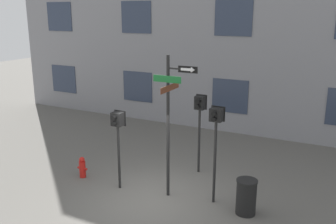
{
  "coord_description": "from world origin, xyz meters",
  "views": [
    {
      "loc": [
        4.91,
        -8.6,
        5.32
      ],
      "look_at": [
        0.29,
        0.47,
        2.58
      ],
      "focal_mm": 40.0,
      "sensor_mm": 36.0,
      "label": 1
    }
  ],
  "objects_px": {
    "fire_hydrant": "(82,167)",
    "street_sign_pole": "(170,115)",
    "pedestrian_signal_right": "(216,129)",
    "pedestrian_signal_across": "(200,112)",
    "pedestrian_signal_left": "(118,128)",
    "trash_bin": "(246,197)"
  },
  "relations": [
    {
      "from": "pedestrian_signal_across",
      "to": "trash_bin",
      "type": "relative_size",
      "value": 2.72
    },
    {
      "from": "pedestrian_signal_left",
      "to": "pedestrian_signal_right",
      "type": "bearing_deg",
      "value": 9.44
    },
    {
      "from": "street_sign_pole",
      "to": "fire_hydrant",
      "type": "bearing_deg",
      "value": -177.16
    },
    {
      "from": "pedestrian_signal_left",
      "to": "pedestrian_signal_right",
      "type": "relative_size",
      "value": 0.87
    },
    {
      "from": "pedestrian_signal_across",
      "to": "pedestrian_signal_left",
      "type": "bearing_deg",
      "value": -127.54
    },
    {
      "from": "trash_bin",
      "to": "pedestrian_signal_left",
      "type": "bearing_deg",
      "value": -175.95
    },
    {
      "from": "fire_hydrant",
      "to": "street_sign_pole",
      "type": "bearing_deg",
      "value": 2.84
    },
    {
      "from": "pedestrian_signal_left",
      "to": "pedestrian_signal_right",
      "type": "distance_m",
      "value": 2.96
    },
    {
      "from": "street_sign_pole",
      "to": "trash_bin",
      "type": "relative_size",
      "value": 4.24
    },
    {
      "from": "pedestrian_signal_left",
      "to": "fire_hydrant",
      "type": "xyz_separation_m",
      "value": [
        -1.54,
        0.1,
        -1.61
      ]
    },
    {
      "from": "pedestrian_signal_left",
      "to": "fire_hydrant",
      "type": "bearing_deg",
      "value": 176.26
    },
    {
      "from": "pedestrian_signal_left",
      "to": "fire_hydrant",
      "type": "height_order",
      "value": "pedestrian_signal_left"
    },
    {
      "from": "street_sign_pole",
      "to": "pedestrian_signal_right",
      "type": "xyz_separation_m",
      "value": [
        1.28,
        0.23,
        -0.28
      ]
    },
    {
      "from": "pedestrian_signal_right",
      "to": "pedestrian_signal_across",
      "type": "distance_m",
      "value": 2.12
    },
    {
      "from": "pedestrian_signal_across",
      "to": "street_sign_pole",
      "type": "bearing_deg",
      "value": -92.58
    },
    {
      "from": "street_sign_pole",
      "to": "fire_hydrant",
      "type": "relative_size",
      "value": 5.93
    },
    {
      "from": "pedestrian_signal_left",
      "to": "pedestrian_signal_across",
      "type": "xyz_separation_m",
      "value": [
        1.72,
        2.23,
        0.17
      ]
    },
    {
      "from": "street_sign_pole",
      "to": "fire_hydrant",
      "type": "distance_m",
      "value": 3.83
    },
    {
      "from": "pedestrian_signal_across",
      "to": "trash_bin",
      "type": "xyz_separation_m",
      "value": [
        2.19,
        -1.96,
        -1.63
      ]
    },
    {
      "from": "street_sign_pole",
      "to": "trash_bin",
      "type": "distance_m",
      "value": 3.04
    },
    {
      "from": "pedestrian_signal_across",
      "to": "trash_bin",
      "type": "distance_m",
      "value": 3.36
    },
    {
      "from": "street_sign_pole",
      "to": "pedestrian_signal_across",
      "type": "distance_m",
      "value": 2.01
    }
  ]
}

